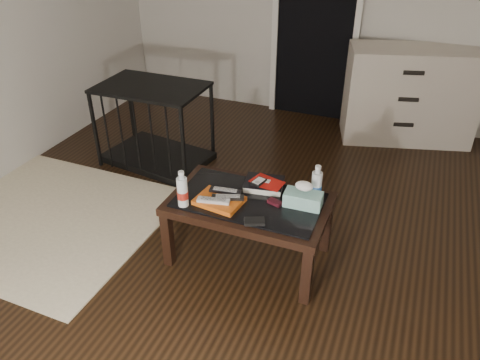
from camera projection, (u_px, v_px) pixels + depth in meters
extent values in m
plane|color=black|center=(273.00, 258.00, 3.15)|extent=(5.00, 5.00, 0.00)
cube|color=black|center=(316.00, 21.00, 4.71)|extent=(0.80, 0.05, 2.00)
cube|color=silver|center=(275.00, 19.00, 4.82)|extent=(0.06, 0.04, 2.04)
cube|color=silver|center=(357.00, 26.00, 4.56)|extent=(0.06, 0.04, 2.04)
cube|color=black|center=(168.00, 239.00, 3.01)|extent=(0.06, 0.06, 0.40)
cube|color=black|center=(307.00, 276.00, 2.72)|extent=(0.06, 0.06, 0.40)
cube|color=black|center=(203.00, 198.00, 3.42)|extent=(0.06, 0.06, 0.40)
cube|color=black|center=(327.00, 226.00, 3.13)|extent=(0.06, 0.06, 0.40)
cube|color=black|center=(249.00, 204.00, 2.95)|extent=(1.00, 0.60, 0.05)
cube|color=black|center=(249.00, 200.00, 2.94)|extent=(0.90, 0.50, 0.01)
cube|color=beige|center=(30.00, 213.00, 3.59)|extent=(2.03, 1.53, 0.01)
cube|color=beige|center=(410.00, 95.00, 4.49)|extent=(1.29, 0.80, 0.90)
cylinder|color=black|center=(403.00, 125.00, 4.38)|extent=(0.18, 0.09, 0.04)
cylinder|color=black|center=(408.00, 100.00, 4.25)|extent=(0.18, 0.09, 0.04)
cylinder|color=black|center=(414.00, 73.00, 4.12)|extent=(0.18, 0.09, 0.04)
cube|color=black|center=(158.00, 157.00, 4.31)|extent=(0.98, 0.73, 0.06)
cube|color=black|center=(151.00, 87.00, 3.96)|extent=(0.98, 0.73, 0.02)
cube|color=black|center=(95.00, 130.00, 4.05)|extent=(0.03, 0.03, 0.70)
cube|color=black|center=(183.00, 147.00, 3.78)|extent=(0.03, 0.03, 0.70)
cube|color=black|center=(131.00, 107.00, 4.50)|extent=(0.03, 0.03, 0.70)
cube|color=black|center=(212.00, 120.00, 4.22)|extent=(0.03, 0.03, 0.70)
cube|color=#C45312|center=(219.00, 201.00, 2.89)|extent=(0.30, 0.24, 0.03)
cube|color=#BCBCC1|center=(213.00, 200.00, 2.85)|extent=(0.21, 0.09, 0.02)
cube|color=black|center=(228.00, 197.00, 2.88)|extent=(0.21, 0.11, 0.02)
cube|color=black|center=(225.00, 191.00, 2.94)|extent=(0.20, 0.08, 0.02)
cube|color=black|center=(264.00, 184.00, 3.04)|extent=(0.28, 0.24, 0.05)
cube|color=#AC110B|center=(266.00, 181.00, 3.02)|extent=(0.22, 0.18, 0.01)
cube|color=black|center=(259.00, 182.00, 3.00)|extent=(0.09, 0.12, 0.02)
cube|color=black|center=(275.00, 202.00, 2.88)|extent=(0.10, 0.07, 0.02)
cube|color=black|center=(254.00, 221.00, 2.72)|extent=(0.14, 0.11, 0.02)
cylinder|color=silver|center=(182.00, 189.00, 2.82)|extent=(0.08, 0.08, 0.24)
cylinder|color=silver|center=(317.00, 183.00, 2.87)|extent=(0.07, 0.07, 0.24)
cube|color=teal|center=(303.00, 199.00, 2.85)|extent=(0.23, 0.13, 0.09)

